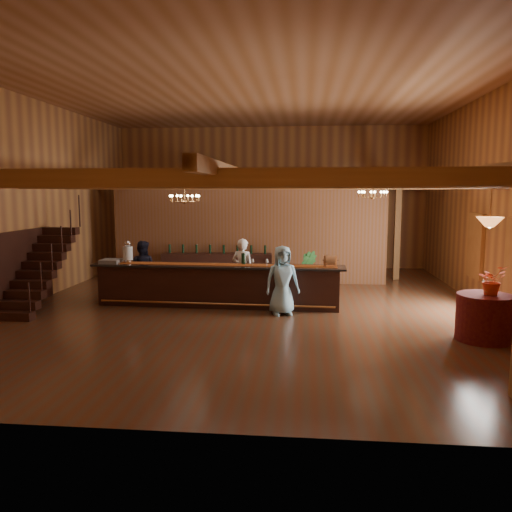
# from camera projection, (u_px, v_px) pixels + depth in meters

# --- Properties ---
(floor) EXTENTS (14.00, 14.00, 0.00)m
(floor) POSITION_uv_depth(u_px,v_px,m) (252.00, 306.00, 13.15)
(floor) COLOR #4C3220
(floor) RESTS_ON ground
(ceiling) EXTENTS (14.00, 14.00, 0.00)m
(ceiling) POSITION_uv_depth(u_px,v_px,m) (252.00, 91.00, 12.45)
(ceiling) COLOR #A76F4A
(ceiling) RESTS_ON wall_back
(wall_back) EXTENTS (12.00, 0.10, 5.50)m
(wall_back) POSITION_uv_depth(u_px,v_px,m) (270.00, 198.00, 19.71)
(wall_back) COLOR #A86E36
(wall_back) RESTS_ON floor
(wall_front) EXTENTS (12.00, 0.10, 5.50)m
(wall_front) POSITION_uv_depth(u_px,v_px,m) (189.00, 213.00, 5.89)
(wall_front) COLOR #A86E36
(wall_front) RESTS_ON floor
(wall_left) EXTENTS (0.10, 14.00, 5.50)m
(wall_left) POSITION_uv_depth(u_px,v_px,m) (30.00, 201.00, 13.38)
(wall_left) COLOR #A86E36
(wall_left) RESTS_ON floor
(wall_right) EXTENTS (0.10, 14.00, 5.50)m
(wall_right) POSITION_uv_depth(u_px,v_px,m) (495.00, 202.00, 12.22)
(wall_right) COLOR #A86E36
(wall_right) RESTS_ON floor
(beam_grid) EXTENTS (11.90, 13.90, 0.39)m
(beam_grid) POSITION_uv_depth(u_px,v_px,m) (254.00, 182.00, 13.24)
(beam_grid) COLOR #A67039
(beam_grid) RESTS_ON wall_left
(support_posts) EXTENTS (9.20, 10.20, 3.20)m
(support_posts) POSITION_uv_depth(u_px,v_px,m) (250.00, 248.00, 12.45)
(support_posts) COLOR #A67039
(support_posts) RESTS_ON floor
(partition_wall) EXTENTS (9.00, 0.18, 3.10)m
(partition_wall) POSITION_uv_depth(u_px,v_px,m) (248.00, 236.00, 16.46)
(partition_wall) COLOR brown
(partition_wall) RESTS_ON floor
(window_right_back) EXTENTS (0.12, 1.05, 1.75)m
(window_right_back) POSITION_uv_depth(u_px,v_px,m) (476.00, 246.00, 13.37)
(window_right_back) COLOR white
(window_right_back) RESTS_ON wall_right
(staircase) EXTENTS (1.00, 2.80, 2.00)m
(staircase) POSITION_uv_depth(u_px,v_px,m) (38.00, 270.00, 12.82)
(staircase) COLOR black
(staircase) RESTS_ON floor
(backroom_boxes) EXTENTS (4.10, 0.60, 1.10)m
(backroom_boxes) POSITION_uv_depth(u_px,v_px,m) (260.00, 258.00, 18.54)
(backroom_boxes) COLOR black
(backroom_boxes) RESTS_ON floor
(tasting_bar) EXTENTS (6.63, 1.06, 1.11)m
(tasting_bar) POSITION_uv_depth(u_px,v_px,m) (218.00, 285.00, 13.06)
(tasting_bar) COLOR black
(tasting_bar) RESTS_ON floor
(beverage_dispenser) EXTENTS (0.26, 0.26, 0.60)m
(beverage_dispenser) POSITION_uv_depth(u_px,v_px,m) (128.00, 252.00, 13.32)
(beverage_dispenser) COLOR silver
(beverage_dispenser) RESTS_ON tasting_bar
(glass_rack_tray) EXTENTS (0.50, 0.50, 0.10)m
(glass_rack_tray) POSITION_uv_depth(u_px,v_px,m) (111.00, 261.00, 13.30)
(glass_rack_tray) COLOR gray
(glass_rack_tray) RESTS_ON tasting_bar
(raffle_drum) EXTENTS (0.34, 0.24, 0.30)m
(raffle_drum) POSITION_uv_depth(u_px,v_px,m) (330.00, 260.00, 12.54)
(raffle_drum) COLOR #A66235
(raffle_drum) RESTS_ON tasting_bar
(bar_bottle_0) EXTENTS (0.07, 0.07, 0.30)m
(bar_bottle_0) POSITION_uv_depth(u_px,v_px,m) (243.00, 259.00, 13.01)
(bar_bottle_0) COLOR black
(bar_bottle_0) RESTS_ON tasting_bar
(bar_bottle_1) EXTENTS (0.07, 0.07, 0.30)m
(bar_bottle_1) POSITION_uv_depth(u_px,v_px,m) (244.00, 259.00, 13.01)
(bar_bottle_1) COLOR black
(bar_bottle_1) RESTS_ON tasting_bar
(backbar_shelf) EXTENTS (3.59, 0.98, 1.00)m
(backbar_shelf) POSITION_uv_depth(u_px,v_px,m) (217.00, 269.00, 16.28)
(backbar_shelf) COLOR black
(backbar_shelf) RESTS_ON floor
(round_table) EXTENTS (1.09, 1.09, 0.94)m
(round_table) POSITION_uv_depth(u_px,v_px,m) (484.00, 317.00, 10.07)
(round_table) COLOR maroon
(round_table) RESTS_ON floor
(chandelier_left) EXTENTS (0.80, 0.80, 0.53)m
(chandelier_left) POSITION_uv_depth(u_px,v_px,m) (184.00, 198.00, 13.27)
(chandelier_left) COLOR #C28548
(chandelier_left) RESTS_ON beam_grid
(chandelier_right) EXTENTS (0.80, 0.80, 0.43)m
(chandelier_right) POSITION_uv_depth(u_px,v_px,m) (373.00, 194.00, 13.93)
(chandelier_right) COLOR #C28548
(chandelier_right) RESTS_ON beam_grid
(pendant_lamp) EXTENTS (0.52, 0.52, 0.90)m
(pendant_lamp) POSITION_uv_depth(u_px,v_px,m) (490.00, 222.00, 9.82)
(pendant_lamp) COLOR #C28548
(pendant_lamp) RESTS_ON beam_grid
(bartender) EXTENTS (0.73, 0.59, 1.73)m
(bartender) POSITION_uv_depth(u_px,v_px,m) (243.00, 270.00, 13.67)
(bartender) COLOR white
(bartender) RESTS_ON floor
(staff_second) EXTENTS (0.84, 0.67, 1.63)m
(staff_second) POSITION_uv_depth(u_px,v_px,m) (143.00, 269.00, 14.04)
(staff_second) COLOR black
(staff_second) RESTS_ON floor
(guest) EXTENTS (0.95, 0.75, 1.70)m
(guest) POSITION_uv_depth(u_px,v_px,m) (282.00, 280.00, 12.14)
(guest) COLOR #96CDE4
(guest) RESTS_ON floor
(floor_plant) EXTENTS (0.72, 0.60, 1.23)m
(floor_plant) POSITION_uv_depth(u_px,v_px,m) (305.00, 270.00, 15.17)
(floor_plant) COLOR #1F4B1D
(floor_plant) RESTS_ON floor
(table_flowers) EXTENTS (0.68, 0.64, 0.59)m
(table_flowers) POSITION_uv_depth(u_px,v_px,m) (492.00, 280.00, 9.96)
(table_flowers) COLOR #D7441A
(table_flowers) RESTS_ON round_table
(table_vase) EXTENTS (0.19, 0.19, 0.31)m
(table_vase) POSITION_uv_depth(u_px,v_px,m) (489.00, 287.00, 9.95)
(table_vase) COLOR #C28548
(table_vase) RESTS_ON round_table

